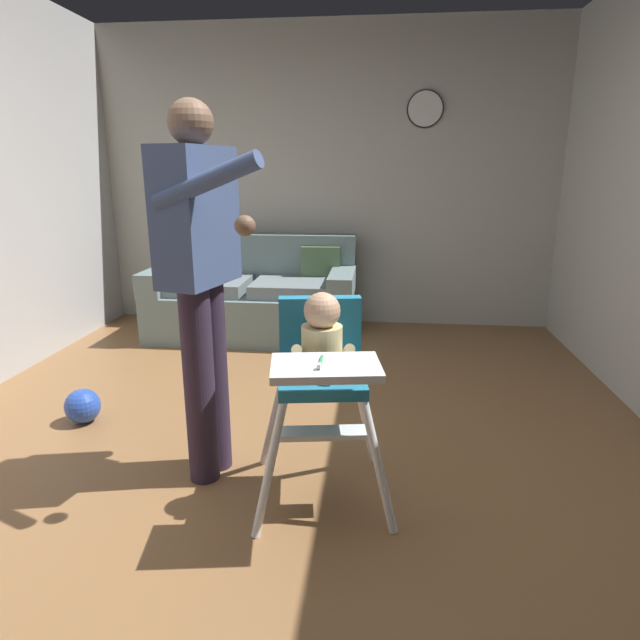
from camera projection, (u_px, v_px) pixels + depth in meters
name	position (u px, v px, depth m)	size (l,w,h in m)	color
ground	(268.00, 486.00, 2.58)	(5.73, 7.17, 0.10)	olive
wall_far	(326.00, 179.00, 4.89)	(4.93, 0.06, 2.67)	#B5B8AF
couch	(255.00, 297.00, 4.73)	(1.77, 0.86, 0.86)	slate
high_chair	(322.00, 360.00, 2.25)	(0.69, 0.79, 0.95)	white
adult_standing	(201.00, 277.00, 2.35)	(0.50, 0.57, 1.70)	#302437
toy_ball	(83.00, 406.00, 3.10)	(0.20, 0.20, 0.20)	#284CB7
wall_clock	(425.00, 109.00, 4.60)	(0.31, 0.04, 0.31)	white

